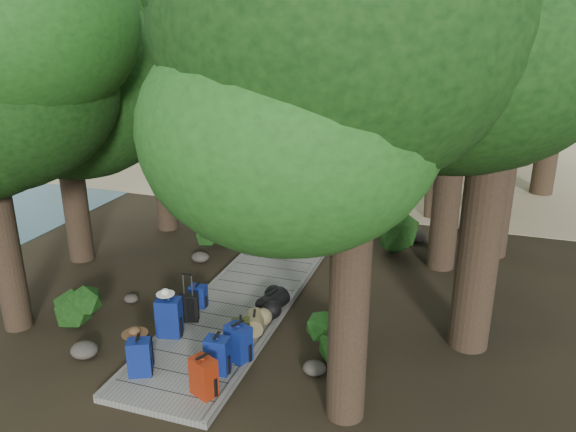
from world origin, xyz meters
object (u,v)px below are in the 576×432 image
(backpack_left_b, at_px, (141,350))
(backpack_right_b, at_px, (217,353))
(backpack_right_a, at_px, (204,375))
(backpack_right_c, at_px, (238,341))
(kayak, at_px, (271,167))
(backpack_right_d, at_px, (241,330))
(backpack_left_c, at_px, (169,315))
(duffel_right_black, at_px, (273,302))
(backpack_left_a, at_px, (140,356))
(duffel_right_khaki, at_px, (255,322))
(sun_lounger, at_px, (433,177))
(backpack_left_d, at_px, (198,295))
(suitcase_on_boardwalk, at_px, (189,308))
(lone_suitcase_on_sand, at_px, (356,180))

(backpack_left_b, distance_m, backpack_right_b, 1.36)
(backpack_left_b, height_order, backpack_right_b, backpack_right_b)
(backpack_right_a, xyz_separation_m, backpack_right_c, (0.14, 1.06, 0.01))
(backpack_right_c, xyz_separation_m, kayak, (-4.05, 12.74, -0.32))
(backpack_right_d, xyz_separation_m, kayak, (-3.87, 12.22, -0.22))
(backpack_left_c, xyz_separation_m, backpack_right_b, (1.37, -0.79, -0.06))
(backpack_right_c, bearing_deg, duffel_right_black, 113.79)
(backpack_right_b, bearing_deg, backpack_right_c, 63.35)
(backpack_left_a, relative_size, backpack_right_b, 1.00)
(duffel_right_black, bearing_deg, duffel_right_khaki, -77.36)
(backpack_left_b, bearing_deg, sun_lounger, 79.93)
(backpack_left_d, relative_size, sun_lounger, 0.26)
(backpack_right_d, distance_m, kayak, 12.82)
(backpack_left_b, bearing_deg, backpack_right_b, 16.45)
(suitcase_on_boardwalk, relative_size, lone_suitcase_on_sand, 0.88)
(backpack_right_b, bearing_deg, backpack_left_a, -162.71)
(backpack_left_d, xyz_separation_m, suitcase_on_boardwalk, (0.10, -0.58, 0.02))
(backpack_right_b, bearing_deg, backpack_left_b, -173.53)
(backpack_left_a, xyz_separation_m, backpack_left_d, (-0.16, 2.44, -0.10))
(backpack_right_a, xyz_separation_m, backpack_right_d, (-0.03, 1.59, -0.10))
(backpack_right_a, bearing_deg, duffel_right_black, 111.28)
(kayak, relative_size, sun_lounger, 1.41)
(backpack_left_d, xyz_separation_m, duffel_right_khaki, (1.47, -0.54, -0.08))
(backpack_left_b, xyz_separation_m, lone_suitcase_on_sand, (1.21, 12.04, -0.09))
(backpack_right_c, relative_size, duffel_right_khaki, 1.35)
(suitcase_on_boardwalk, bearing_deg, backpack_left_a, -107.66)
(duffel_right_black, height_order, kayak, duffel_right_black)
(backpack_left_b, bearing_deg, duffel_right_black, 65.37)
(backpack_left_a, relative_size, backpack_right_a, 1.00)
(backpack_left_b, xyz_separation_m, sun_lounger, (3.79, 13.21, -0.09))
(duffel_right_khaki, xyz_separation_m, duffel_right_black, (0.06, 0.85, 0.02))
(backpack_left_b, height_order, suitcase_on_boardwalk, backpack_left_b)
(backpack_right_d, distance_m, duffel_right_khaki, 0.47)
(backpack_left_a, xyz_separation_m, kayak, (-2.65, 13.67, -0.32))
(backpack_right_c, distance_m, duffel_right_khaki, 1.00)
(backpack_left_d, distance_m, backpack_right_b, 2.40)
(backpack_right_c, bearing_deg, backpack_right_a, -74.44)
(backpack_left_d, xyz_separation_m, backpack_right_b, (1.37, -1.97, 0.10))
(duffel_right_black, bearing_deg, backpack_right_a, -75.48)
(lone_suitcase_on_sand, xyz_separation_m, kayak, (-3.74, 1.41, -0.18))
(duffel_right_black, bearing_deg, backpack_left_d, -151.64)
(duffel_right_khaki, bearing_deg, backpack_left_c, -174.07)
(lone_suitcase_on_sand, distance_m, sun_lounger, 2.83)
(backpack_left_b, relative_size, duffel_right_black, 0.96)
(sun_lounger, bearing_deg, backpack_left_d, -131.77)
(backpack_right_d, bearing_deg, backpack_left_b, -160.28)
(backpack_left_c, height_order, duffel_right_khaki, backpack_left_c)
(duffel_right_black, height_order, lone_suitcase_on_sand, lone_suitcase_on_sand)
(backpack_right_a, xyz_separation_m, duffel_right_black, (0.11, 2.90, -0.15))
(backpack_right_a, relative_size, backpack_right_c, 0.97)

